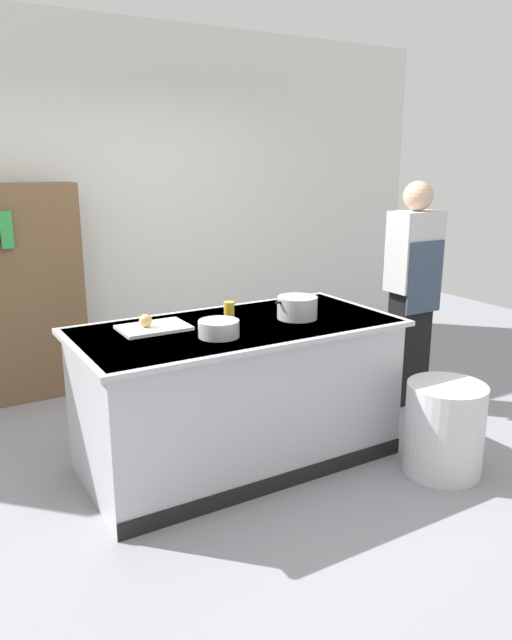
# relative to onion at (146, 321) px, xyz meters

# --- Properties ---
(ground_plane) EXTENTS (10.00, 10.00, 0.00)m
(ground_plane) POSITION_rel_onion_xyz_m (0.52, -0.17, -0.96)
(ground_plane) COLOR gray
(back_wall) EXTENTS (6.40, 0.12, 3.00)m
(back_wall) POSITION_rel_onion_xyz_m (0.52, 1.93, 0.54)
(back_wall) COLOR white
(back_wall) RESTS_ON ground_plane
(counter_island) EXTENTS (1.98, 0.98, 0.90)m
(counter_island) POSITION_rel_onion_xyz_m (0.52, -0.17, -0.49)
(counter_island) COLOR #B7BABF
(counter_island) RESTS_ON ground_plane
(cutting_board) EXTENTS (0.40, 0.28, 0.02)m
(cutting_board) POSITION_rel_onion_xyz_m (0.05, -0.01, -0.05)
(cutting_board) COLOR silver
(cutting_board) RESTS_ON counter_island
(onion) EXTENTS (0.08, 0.08, 0.08)m
(onion) POSITION_rel_onion_xyz_m (0.00, 0.00, 0.00)
(onion) COLOR tan
(onion) RESTS_ON cutting_board
(stock_pot) EXTENTS (0.32, 0.25, 0.14)m
(stock_pot) POSITION_rel_onion_xyz_m (0.92, -0.22, 0.01)
(stock_pot) COLOR #B7BABF
(stock_pot) RESTS_ON counter_island
(mixing_bowl) EXTENTS (0.23, 0.23, 0.10)m
(mixing_bowl) POSITION_rel_onion_xyz_m (0.31, -0.34, -0.01)
(mixing_bowl) COLOR #B7BABF
(mixing_bowl) RESTS_ON counter_island
(juice_cup) EXTENTS (0.07, 0.07, 0.10)m
(juice_cup) POSITION_rel_onion_xyz_m (0.56, 0.02, -0.01)
(juice_cup) COLOR yellow
(juice_cup) RESTS_ON counter_island
(trash_bin) EXTENTS (0.48, 0.48, 0.57)m
(trash_bin) POSITION_rel_onion_xyz_m (1.53, -0.94, -0.67)
(trash_bin) COLOR silver
(trash_bin) RESTS_ON ground_plane
(person_chef) EXTENTS (0.38, 0.25, 1.72)m
(person_chef) POSITION_rel_onion_xyz_m (2.16, 0.02, -0.04)
(person_chef) COLOR black
(person_chef) RESTS_ON ground_plane
(bookshelf) EXTENTS (1.10, 0.31, 1.70)m
(bookshelf) POSITION_rel_onion_xyz_m (-0.50, 1.63, -0.10)
(bookshelf) COLOR brown
(bookshelf) RESTS_ON ground_plane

